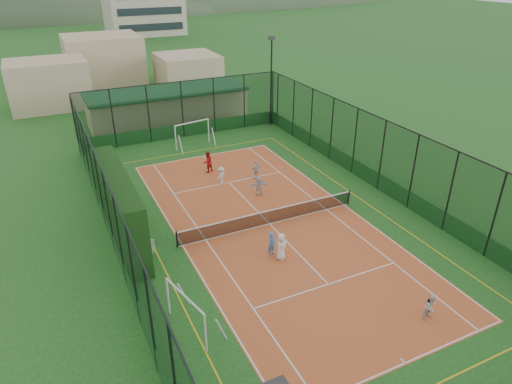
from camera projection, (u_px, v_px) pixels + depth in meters
ground at (270, 224)px, 27.72m from camera, size 300.00×300.00×0.00m
court_slab at (270, 224)px, 27.72m from camera, size 11.17×23.97×0.01m
tennis_net at (270, 216)px, 27.48m from camera, size 11.67×0.12×1.06m
perimeter_fence at (270, 187)px, 26.58m from camera, size 18.12×34.12×5.00m
floodlight_ne at (271, 82)px, 42.47m from camera, size 0.60×0.26×8.25m
clubhouse at (168, 105)px, 44.66m from camera, size 15.20×7.20×3.15m
distant_hills at (60, 8)px, 148.12m from camera, size 200.00×60.00×24.00m
hedge_left at (119, 207)px, 25.52m from camera, size 1.37×9.11×3.99m
white_bench at (139, 246)px, 24.83m from camera, size 1.66×0.92×0.90m
futsal_goal_near at (186, 314)px, 19.30m from camera, size 3.17×1.61×1.96m
futsal_goal_far at (192, 134)px, 38.76m from camera, size 3.41×1.56×2.13m
child_near_left at (281, 246)px, 24.17m from camera, size 0.90×0.84×1.54m
child_near_mid at (272, 244)px, 24.49m from camera, size 0.62×0.55×1.43m
child_near_right at (431, 307)px, 20.17m from camera, size 0.62×0.49×1.26m
child_far_left at (221, 175)px, 32.43m from camera, size 0.95×0.84×1.27m
child_far_right at (256, 170)px, 33.05m from camera, size 0.84×0.37×1.41m
child_far_back at (259, 186)px, 30.83m from camera, size 1.33×0.70×1.37m
coach at (208, 162)px, 34.12m from camera, size 0.95×0.85×1.62m
tennis_balls at (294, 207)px, 29.57m from camera, size 1.58×0.83×0.07m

